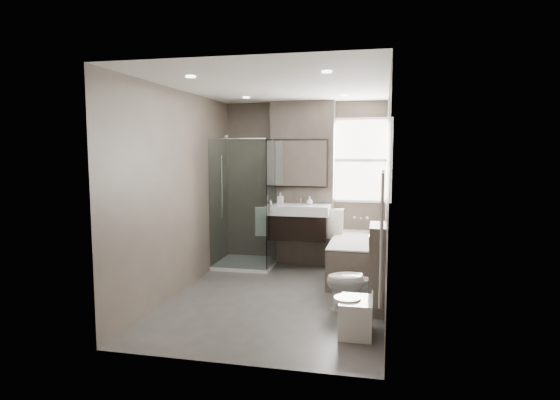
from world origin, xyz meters
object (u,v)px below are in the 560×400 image
(vanity, at_px, (299,222))
(toilet, at_px, (356,281))
(bidet, at_px, (356,316))
(bathtub, at_px, (358,256))

(vanity, xyz_separation_m, toilet, (0.97, -1.70, -0.40))
(bidet, bearing_deg, toilet, 93.50)
(bathtub, relative_size, bidet, 3.39)
(bathtub, xyz_separation_m, bidet, (0.09, -2.10, -0.13))
(vanity, xyz_separation_m, bathtub, (0.92, -0.33, -0.43))
(vanity, relative_size, bidet, 2.01)
(vanity, height_order, bidet, vanity)
(vanity, xyz_separation_m, bidet, (1.01, -2.43, -0.55))
(toilet, bearing_deg, bidet, -4.29)
(vanity, bearing_deg, toilet, -60.24)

